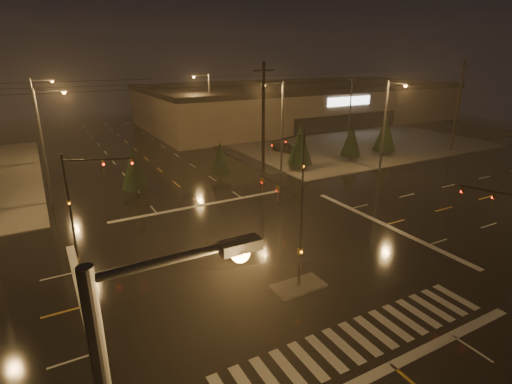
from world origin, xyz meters
The scene contains 24 objects.
ground centered at (0.00, 0.00, 0.00)m, with size 140.00×140.00×0.00m, color black.
sidewalk_ne centered at (30.00, 30.00, 0.06)m, with size 36.00×36.00×0.12m, color #4D4A44.
median_island centered at (0.00, -4.00, 0.07)m, with size 3.00×1.60×0.15m, color #4D4A44.
crosswalk centered at (0.00, -9.00, 0.01)m, with size 15.00×2.60×0.01m, color beige.
stop_bar_near centered at (0.00, -11.00, 0.01)m, with size 16.00×0.50×0.01m, color beige.
stop_bar_far centered at (0.00, 11.00, 0.01)m, with size 16.00×0.50×0.01m, color beige.
parking_lot centered at (35.00, 28.00, 0.04)m, with size 50.00×24.00×0.08m, color black.
retail_building centered at (35.00, 45.99, 3.84)m, with size 60.20×28.30×7.20m.
signal_mast_median centered at (0.00, -3.07, 3.75)m, with size 0.25×4.59×6.00m.
signal_mast_ne centered at (9.50, 10.14, 3.79)m, with size 4.84×1.86×6.00m.
signal_mast_nw centered at (-9.50, 10.14, 3.79)m, with size 4.84×1.86×6.00m.
streetlight_1 centered at (-11.18, 18.00, 5.80)m, with size 2.77×0.32×10.00m.
streetlight_2 centered at (-11.18, 34.00, 5.80)m, with size 2.77×0.32×10.00m.
streetlight_3 centered at (11.18, 16.00, 5.80)m, with size 2.77×0.32×10.00m.
streetlight_4 centered at (11.18, 36.00, 5.80)m, with size 2.77×0.32×10.00m.
streetlight_6 centered at (22.00, 11.18, 5.80)m, with size 0.32×2.77×10.00m.
utility_pole_1 centered at (8.00, 14.00, 6.13)m, with size 2.20×0.32×12.00m.
utility_pole_2 centered at (38.00, 14.00, 6.13)m, with size 2.20×0.32×12.00m.
conifer_0 centered at (14.21, 16.31, 2.95)m, with size 2.88×2.88×5.20m.
conifer_1 centered at (21.97, 16.49, 2.68)m, with size 2.53×2.53×4.66m.
conifer_2 centered at (27.77, 16.56, 2.96)m, with size 2.90×2.90×5.23m.
conifer_3 centered at (-4.35, 16.71, 2.66)m, with size 2.52×2.52×4.63m.
conifer_4 centered at (4.66, 17.18, 2.37)m, with size 2.14×2.14×4.05m.
car_parked centered at (17.44, 24.18, 0.66)m, with size 1.55×3.86×1.32m, color black.
Camera 1 is at (-11.77, -20.16, 12.65)m, focal length 28.00 mm.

